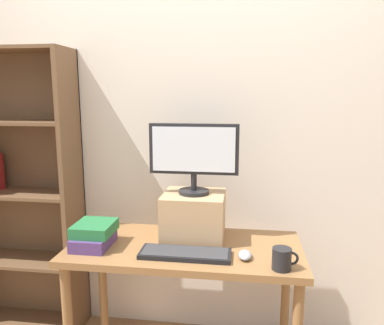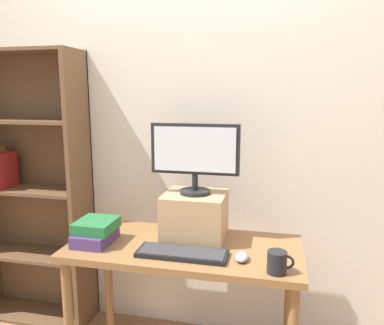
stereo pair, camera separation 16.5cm
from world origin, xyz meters
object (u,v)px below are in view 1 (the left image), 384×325
object	(u,v)px
desk	(185,263)
coffee_mug	(282,259)
bookshelf_unit	(13,191)
computer_monitor	(194,154)
book_stack	(94,235)
computer_mouse	(245,255)
riser_box	(194,215)
keyboard	(185,253)

from	to	relation	value
desk	coffee_mug	xyz separation A→B (m)	(0.48, -0.21, 0.15)
bookshelf_unit	computer_monitor	world-z (taller)	bookshelf_unit
desk	book_stack	size ratio (longest dim) A/B	5.15
computer_mouse	book_stack	xyz separation A→B (m)	(-0.78, 0.05, 0.04)
bookshelf_unit	book_stack	distance (m)	0.79
bookshelf_unit	coffee_mug	distance (m)	1.72
bookshelf_unit	riser_box	world-z (taller)	bookshelf_unit
desk	riser_box	xyz separation A→B (m)	(0.03, 0.12, 0.22)
keyboard	book_stack	xyz separation A→B (m)	(-0.49, 0.06, 0.05)
keyboard	computer_mouse	distance (m)	0.29
bookshelf_unit	book_stack	world-z (taller)	bookshelf_unit
book_stack	coffee_mug	size ratio (longest dim) A/B	1.98
desk	coffee_mug	distance (m)	0.55
riser_box	coffee_mug	size ratio (longest dim) A/B	2.78
computer_monitor	book_stack	size ratio (longest dim) A/B	2.02
desk	computer_mouse	distance (m)	0.36
riser_box	computer_mouse	bearing A→B (deg)	-40.43
keyboard	coffee_mug	xyz separation A→B (m)	(0.46, -0.08, 0.04)
desk	book_stack	bearing A→B (deg)	-171.34
coffee_mug	bookshelf_unit	bearing A→B (deg)	162.71
computer_monitor	book_stack	world-z (taller)	computer_monitor
desk	bookshelf_unit	distance (m)	1.22
computer_monitor	book_stack	xyz separation A→B (m)	(-0.50, -0.19, -0.41)
keyboard	coffee_mug	distance (m)	0.47
bookshelf_unit	computer_monitor	distance (m)	1.24
coffee_mug	riser_box	bearing A→B (deg)	143.55
bookshelf_unit	coffee_mug	size ratio (longest dim) A/B	14.91
desk	bookshelf_unit	xyz separation A→B (m)	(-1.15, 0.30, 0.27)
bookshelf_unit	keyboard	size ratio (longest dim) A/B	3.98
computer_mouse	book_stack	distance (m)	0.79
computer_monitor	coffee_mug	world-z (taller)	computer_monitor
bookshelf_unit	riser_box	size ratio (longest dim) A/B	5.36
desk	book_stack	xyz separation A→B (m)	(-0.47, -0.07, 0.16)
desk	keyboard	size ratio (longest dim) A/B	2.72
riser_box	book_stack	xyz separation A→B (m)	(-0.50, -0.19, -0.06)
computer_mouse	coffee_mug	bearing A→B (deg)	-28.64
desk	bookshelf_unit	world-z (taller)	bookshelf_unit
book_stack	computer_mouse	bearing A→B (deg)	-3.54
computer_mouse	coffee_mug	size ratio (longest dim) A/B	0.87
desk	riser_box	world-z (taller)	riser_box
desk	book_stack	world-z (taller)	book_stack
riser_box	computer_mouse	world-z (taller)	riser_box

